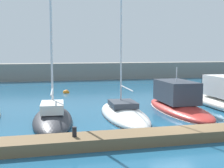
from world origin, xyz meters
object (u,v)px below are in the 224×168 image
motorboat_red_fourth (178,102)px  mooring_buoy_red (165,90)px  sailboat_charcoal_second (53,118)px  sailboat_white_third (124,113)px  dock_bollard (74,132)px  mooring_buoy_orange (66,93)px

motorboat_red_fourth → mooring_buoy_red: bearing=-18.0°
sailboat_charcoal_second → sailboat_white_third: sailboat_white_third is taller
sailboat_white_third → mooring_buoy_red: (8.13, 11.94, -0.20)m
sailboat_charcoal_second → sailboat_white_third: 4.65m
sailboat_charcoal_second → sailboat_white_third: (4.61, 0.60, -0.06)m
dock_bollard → sailboat_white_third: bearing=56.0°
mooring_buoy_orange → sailboat_charcoal_second: bearing=-98.4°
sailboat_charcoal_second → motorboat_red_fourth: size_ratio=1.46×
motorboat_red_fourth → dock_bollard: 10.51m
sailboat_white_third → motorboat_red_fourth: 4.39m
sailboat_white_third → dock_bollard: 6.93m
sailboat_white_third → mooring_buoy_orange: 12.33m
sailboat_charcoal_second → motorboat_red_fourth: sailboat_charcoal_second is taller
sailboat_charcoal_second → motorboat_red_fourth: 9.01m
motorboat_red_fourth → mooring_buoy_orange: bearing=33.6°
motorboat_red_fourth → dock_bollard: bearing=130.6°
motorboat_red_fourth → mooring_buoy_orange: (-7.01, 11.10, -0.62)m
motorboat_red_fourth → sailboat_charcoal_second: bearing=101.0°
mooring_buoy_orange → mooring_buoy_red: bearing=-0.4°
sailboat_charcoal_second → mooring_buoy_orange: size_ratio=19.10×
mooring_buoy_orange → dock_bollard: size_ratio=1.53×
sailboat_white_third → dock_bollard: sailboat_white_third is taller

